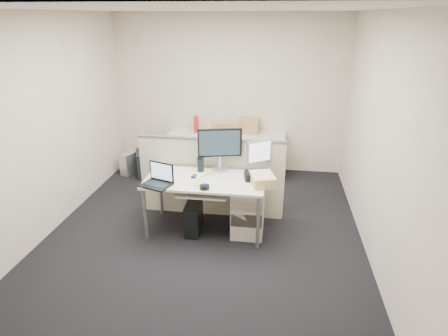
% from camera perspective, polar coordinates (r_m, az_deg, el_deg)
% --- Properties ---
extents(floor, '(4.00, 4.50, 0.01)m').
position_cam_1_polar(floor, '(5.04, -2.75, -9.35)').
color(floor, black).
rests_on(floor, ground).
extents(ceiling, '(4.00, 4.50, 0.01)m').
position_cam_1_polar(ceiling, '(4.30, -3.47, 23.07)').
color(ceiling, white).
rests_on(ceiling, ground).
extents(wall_back, '(4.00, 0.02, 2.70)m').
position_cam_1_polar(wall_back, '(6.64, 0.75, 11.09)').
color(wall_back, beige).
rests_on(wall_back, ground).
extents(wall_front, '(4.00, 0.02, 2.70)m').
position_cam_1_polar(wall_front, '(2.50, -13.24, -9.42)').
color(wall_front, beige).
rests_on(wall_front, ground).
extents(wall_left, '(0.02, 4.50, 2.70)m').
position_cam_1_polar(wall_left, '(5.25, -25.15, 5.95)').
color(wall_left, beige).
rests_on(wall_left, ground).
extents(wall_right, '(0.02, 4.50, 2.70)m').
position_cam_1_polar(wall_right, '(4.55, 22.55, 4.10)').
color(wall_right, beige).
rests_on(wall_right, ground).
extents(desk, '(1.50, 0.75, 0.73)m').
position_cam_1_polar(desk, '(4.73, -2.90, -2.42)').
color(desk, silver).
rests_on(desk, floor).
extents(keyboard_tray, '(0.62, 0.32, 0.02)m').
position_cam_1_polar(keyboard_tray, '(4.59, -3.32, -3.86)').
color(keyboard_tray, silver).
rests_on(keyboard_tray, desk).
extents(drawer_pedestal, '(0.40, 0.55, 0.65)m').
position_cam_1_polar(drawer_pedestal, '(4.86, 3.71, -6.21)').
color(drawer_pedestal, '#B8AEA0').
rests_on(drawer_pedestal, floor).
extents(cubicle_partition, '(2.00, 0.06, 1.10)m').
position_cam_1_polar(cubicle_partition, '(5.17, -1.94, -1.54)').
color(cubicle_partition, '#A5A183').
rests_on(cubicle_partition, floor).
extents(back_counter, '(2.00, 0.60, 0.72)m').
position_cam_1_polar(back_counter, '(6.60, 0.34, 2.10)').
color(back_counter, '#B8AEA0').
rests_on(back_counter, floor).
extents(monitor_main, '(0.61, 0.35, 0.57)m').
position_cam_1_polar(monitor_main, '(4.86, -0.63, 2.80)').
color(monitor_main, black).
rests_on(monitor_main, desk).
extents(monitor_small, '(0.39, 0.34, 0.43)m').
position_cam_1_polar(monitor_small, '(4.84, 5.34, 1.70)').
color(monitor_small, '#B7B7BC').
rests_on(monitor_small, desk).
extents(laptop, '(0.41, 0.36, 0.26)m').
position_cam_1_polar(laptop, '(4.54, -10.42, -1.20)').
color(laptop, black).
rests_on(laptop, desk).
extents(trackball, '(0.14, 0.14, 0.05)m').
position_cam_1_polar(trackball, '(4.43, -2.98, -2.92)').
color(trackball, black).
rests_on(trackball, desk).
extents(desk_phone, '(0.25, 0.22, 0.07)m').
position_cam_1_polar(desk_phone, '(4.69, 4.48, -1.34)').
color(desk_phone, black).
rests_on(desk_phone, desk).
extents(paper_stack, '(0.29, 0.32, 0.01)m').
position_cam_1_polar(paper_stack, '(4.82, -3.29, -1.03)').
color(paper_stack, silver).
rests_on(paper_stack, desk).
extents(sticky_pad, '(0.10, 0.10, 0.01)m').
position_cam_1_polar(sticky_pad, '(4.55, -3.97, -2.49)').
color(sticky_pad, yellow).
rests_on(sticky_pad, desk).
extents(travel_mug, '(0.12, 0.12, 0.19)m').
position_cam_1_polar(travel_mug, '(4.88, -3.60, 0.41)').
color(travel_mug, black).
rests_on(travel_mug, desk).
extents(banana, '(0.17, 0.17, 0.04)m').
position_cam_1_polar(banana, '(4.78, -2.69, -0.98)').
color(banana, yellow).
rests_on(banana, desk).
extents(cellphone, '(0.06, 0.11, 0.01)m').
position_cam_1_polar(cellphone, '(4.77, -4.57, -1.27)').
color(cellphone, black).
rests_on(cellphone, desk).
extents(manila_folders, '(0.35, 0.40, 0.13)m').
position_cam_1_polar(manila_folders, '(4.55, 5.88, -1.75)').
color(manila_folders, '#D6BB76').
rests_on(manila_folders, desk).
extents(keyboard, '(0.51, 0.28, 0.03)m').
position_cam_1_polar(keyboard, '(4.60, -2.62, -3.41)').
color(keyboard, black).
rests_on(keyboard, keyboard_tray).
extents(pc_tower_desk, '(0.20, 0.45, 0.42)m').
position_cam_1_polar(pc_tower_desk, '(4.92, -4.64, -7.39)').
color(pc_tower_desk, black).
rests_on(pc_tower_desk, floor).
extents(pc_tower_spare_dark, '(0.34, 0.50, 0.43)m').
position_cam_1_polar(pc_tower_spare_dark, '(6.73, -12.34, 0.65)').
color(pc_tower_spare_dark, black).
rests_on(pc_tower_spare_dark, floor).
extents(pc_tower_spare_silver, '(0.29, 0.44, 0.38)m').
position_cam_1_polar(pc_tower_spare_silver, '(6.91, -14.01, 0.84)').
color(pc_tower_spare_silver, '#B7B7BC').
rests_on(pc_tower_spare_silver, floor).
extents(cardboard_box_left, '(0.40, 0.33, 0.26)m').
position_cam_1_polar(cardboard_box_left, '(6.34, -0.25, 5.93)').
color(cardboard_box_left, tan).
rests_on(cardboard_box_left, back_counter).
extents(cardboard_box_right, '(0.39, 0.32, 0.26)m').
position_cam_1_polar(cardboard_box_right, '(6.53, 3.78, 6.33)').
color(cardboard_box_right, tan).
rests_on(cardboard_box_right, back_counter).
extents(red_binder, '(0.14, 0.29, 0.26)m').
position_cam_1_polar(red_binder, '(6.64, -4.26, 6.61)').
color(red_binder, '#A91C13').
rests_on(red_binder, back_counter).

